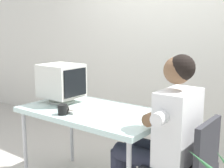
{
  "coord_description": "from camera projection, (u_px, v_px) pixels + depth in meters",
  "views": [
    {
      "loc": [
        1.64,
        -1.91,
        1.44
      ],
      "look_at": [
        0.2,
        0.0,
        0.99
      ],
      "focal_mm": 48.19,
      "sensor_mm": 36.0,
      "label": 1
    }
  ],
  "objects": [
    {
      "name": "office_chair",
      "position": [
        187.0,
        165.0,
        2.11
      ],
      "size": [
        0.43,
        0.43,
        0.84
      ],
      "color": "#4C4C51",
      "rests_on": "ground_plane"
    },
    {
      "name": "keyboard",
      "position": [
        84.0,
        107.0,
        2.64
      ],
      "size": [
        0.19,
        0.42,
        0.03
      ],
      "color": "silver",
      "rests_on": "desk"
    },
    {
      "name": "crt_monitor",
      "position": [
        61.0,
        81.0,
        2.82
      ],
      "size": [
        0.37,
        0.32,
        0.36
      ],
      "color": "silver",
      "rests_on": "desk"
    },
    {
      "name": "wall_back",
      "position": [
        194.0,
        22.0,
        3.38
      ],
      "size": [
        8.0,
        0.1,
        3.0
      ],
      "primitive_type": "cube",
      "color": "silver",
      "rests_on": "ground_plane"
    },
    {
      "name": "desk",
      "position": [
        94.0,
        116.0,
        2.61
      ],
      "size": [
        1.27,
        0.73,
        0.74
      ],
      "color": "#B7B7BC",
      "rests_on": "ground_plane"
    },
    {
      "name": "desk_mug",
      "position": [
        63.0,
        109.0,
        2.45
      ],
      "size": [
        0.08,
        0.09,
        0.08
      ],
      "color": "black",
      "rests_on": "desk"
    },
    {
      "name": "person_seated",
      "position": [
        162.0,
        133.0,
        2.19
      ],
      "size": [
        0.75,
        0.58,
        1.27
      ],
      "color": "silver",
      "rests_on": "ground_plane"
    }
  ]
}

